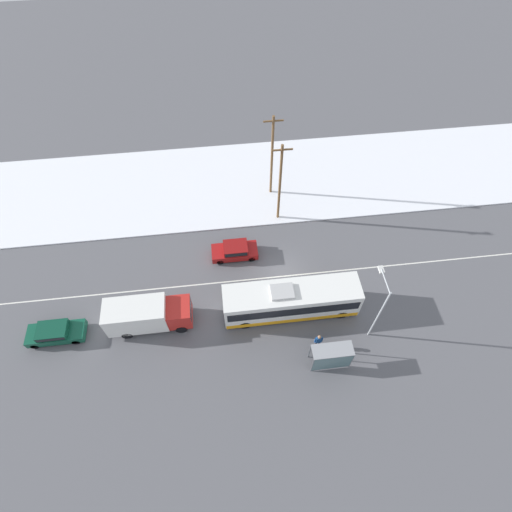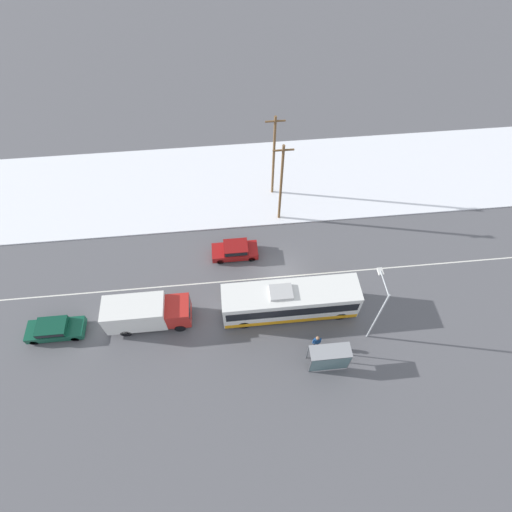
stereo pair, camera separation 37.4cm
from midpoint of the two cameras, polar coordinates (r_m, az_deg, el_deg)
ground_plane at (r=35.90m, az=4.18°, el=-2.96°), size 120.00×120.00×0.00m
snow_lot at (r=43.50m, az=1.90°, el=10.74°), size 80.00×12.32×0.12m
lane_marking_center at (r=35.89m, az=4.18°, el=-2.96°), size 60.00×0.12×0.00m
city_bus at (r=32.80m, az=5.22°, el=-6.43°), size 11.03×2.57×3.37m
box_truck at (r=33.33m, az=-15.19°, el=-7.83°), size 6.74×2.30×2.92m
sedan_car at (r=36.52m, az=-2.69°, el=0.87°), size 4.19×1.80×1.47m
parked_car_near_truck at (r=36.24m, az=-26.58°, el=-9.28°), size 4.50×1.80×1.41m
pedestrian_at_stop at (r=32.08m, az=9.02°, el=-11.92°), size 0.66×0.29×1.84m
bus_shelter at (r=31.12m, az=10.89°, el=-14.17°), size 3.07×1.20×2.40m
streetlamp at (r=30.82m, az=17.42°, el=-6.82°), size 0.36×2.40×6.78m
utility_pole_roadside at (r=36.58m, az=3.90°, el=10.26°), size 1.80×0.24×9.01m
utility_pole_snowlot at (r=39.04m, az=2.83°, el=14.00°), size 1.80×0.24×9.26m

